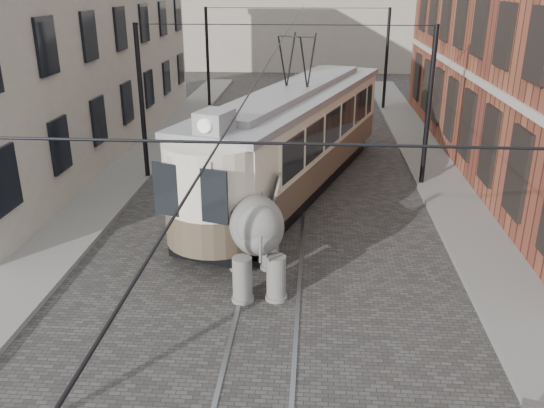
# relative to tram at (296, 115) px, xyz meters

# --- Properties ---
(ground) EXTENTS (120.00, 120.00, 0.00)m
(ground) POSITION_rel_tram_xyz_m (-0.34, -5.39, -2.82)
(ground) COLOR #42403D
(tram_rails) EXTENTS (1.54, 80.00, 0.02)m
(tram_rails) POSITION_rel_tram_xyz_m (-0.34, -5.39, -2.81)
(tram_rails) COLOR slate
(tram_rails) RESTS_ON ground
(sidewalk_right) EXTENTS (2.00, 60.00, 0.15)m
(sidewalk_right) POSITION_rel_tram_xyz_m (5.66, -5.39, -2.75)
(sidewalk_right) COLOR slate
(sidewalk_right) RESTS_ON ground
(sidewalk_left) EXTENTS (2.00, 60.00, 0.15)m
(sidewalk_left) POSITION_rel_tram_xyz_m (-6.84, -5.39, -2.75)
(sidewalk_left) COLOR slate
(sidewalk_left) RESTS_ON ground
(stucco_building) EXTENTS (7.00, 24.00, 10.00)m
(stucco_building) POSITION_rel_tram_xyz_m (-11.34, 4.61, 2.18)
(stucco_building) COLOR gray
(stucco_building) RESTS_ON ground
(catenary) EXTENTS (11.00, 30.20, 6.00)m
(catenary) POSITION_rel_tram_xyz_m (-0.54, -0.39, 0.18)
(catenary) COLOR black
(catenary) RESTS_ON ground
(tram) EXTENTS (7.22, 14.44, 5.65)m
(tram) POSITION_rel_tram_xyz_m (0.00, 0.00, 0.00)
(tram) COLOR beige
(tram) RESTS_ON ground
(elephant) EXTENTS (3.02, 4.58, 2.60)m
(elephant) POSITION_rel_tram_xyz_m (-0.72, -7.52, -1.52)
(elephant) COLOR #64615C
(elephant) RESTS_ON ground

